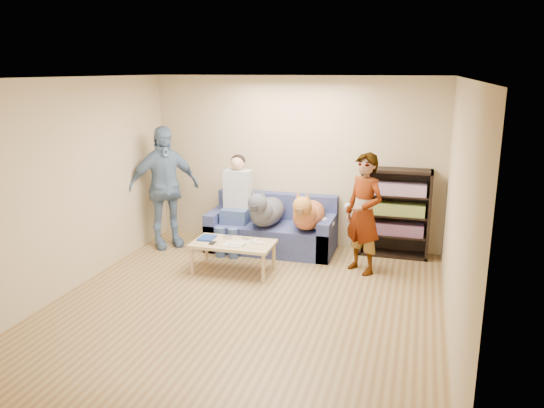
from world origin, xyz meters
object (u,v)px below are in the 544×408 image
(camera_silver, at_px, (228,237))
(sofa, at_px, (272,231))
(person_standing_right, at_px, (364,214))
(notebook_blue, at_px, (207,238))
(dog_tan, at_px, (308,214))
(coffee_table, at_px, (233,246))
(bookshelf, at_px, (395,211))
(dog_gray, at_px, (266,211))
(person_standing_left, at_px, (164,187))
(person_seated, at_px, (236,200))

(camera_silver, bearing_deg, sofa, 68.45)
(person_standing_right, distance_m, notebook_blue, 2.16)
(dog_tan, xyz_separation_m, coffee_table, (-0.84, -0.87, -0.28))
(person_standing_right, height_order, notebook_blue, person_standing_right)
(notebook_blue, bearing_deg, coffee_table, -7.13)
(coffee_table, bearing_deg, camera_silver, 135.00)
(bookshelf, bearing_deg, dog_gray, -166.54)
(notebook_blue, distance_m, camera_silver, 0.29)
(sofa, distance_m, dog_tan, 0.72)
(person_standing_left, xyz_separation_m, bookshelf, (3.44, 0.54, -0.26))
(dog_gray, bearing_deg, person_standing_left, -176.29)
(bookshelf, bearing_deg, person_seated, -171.24)
(dog_tan, height_order, bookshelf, bookshelf)
(notebook_blue, xyz_separation_m, coffee_table, (0.40, -0.05, -0.06))
(person_standing_left, relative_size, person_seated, 1.28)
(sofa, relative_size, dog_tan, 1.61)
(person_standing_right, bearing_deg, person_standing_left, -147.49)
(person_seated, distance_m, coffee_table, 1.05)
(person_seated, relative_size, coffee_table, 1.34)
(person_standing_left, bearing_deg, bookshelf, -35.69)
(person_standing_left, xyz_separation_m, person_seated, (1.10, 0.18, -0.17))
(notebook_blue, relative_size, camera_silver, 2.36)
(dog_tan, bearing_deg, bookshelf, 19.11)
(camera_silver, height_order, person_seated, person_seated)
(person_standing_right, height_order, person_standing_left, person_standing_left)
(camera_silver, height_order, dog_tan, dog_tan)
(sofa, relative_size, dog_gray, 1.50)
(camera_silver, bearing_deg, dog_gray, 65.99)
(person_standing_right, relative_size, sofa, 0.86)
(sofa, distance_m, coffee_table, 1.09)
(notebook_blue, height_order, dog_gray, dog_gray)
(person_standing_left, bearing_deg, sofa, -33.94)
(sofa, bearing_deg, person_standing_right, -21.51)
(person_standing_right, xyz_separation_m, sofa, (-1.43, 0.56, -0.54))
(person_standing_left, distance_m, person_seated, 1.13)
(person_standing_left, bearing_deg, notebook_blue, -79.91)
(dog_tan, relative_size, bookshelf, 0.91)
(person_standing_left, height_order, dog_gray, person_standing_left)
(person_standing_left, xyz_separation_m, notebook_blue, (0.99, -0.70, -0.51))
(person_standing_right, height_order, sofa, person_standing_right)
(person_standing_right, bearing_deg, dog_tan, -166.82)
(person_standing_right, xyz_separation_m, camera_silver, (-1.80, -0.37, -0.37))
(person_seated, bearing_deg, bookshelf, 8.76)
(person_standing_left, bearing_deg, person_standing_right, -49.40)
(sofa, relative_size, coffee_table, 1.73)
(person_seated, relative_size, dog_tan, 1.24)
(bookshelf, bearing_deg, dog_tan, -160.89)
(person_seated, distance_m, bookshelf, 2.37)
(bookshelf, bearing_deg, person_standing_left, -171.00)
(coffee_table, bearing_deg, sofa, 76.69)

